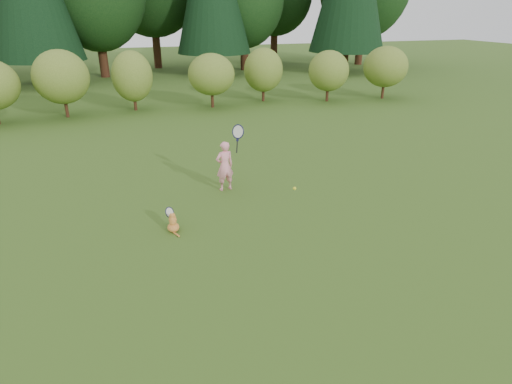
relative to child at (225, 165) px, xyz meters
name	(u,v)px	position (x,y,z in m)	size (l,w,h in m)	color
ground	(259,239)	(0.00, -2.76, -0.68)	(100.00, 100.00, 0.00)	#2E4A15
shrub_row	(171,79)	(0.00, 10.24, 0.72)	(28.00, 3.00, 2.80)	#526920
child	(225,165)	(0.00, 0.00, 0.00)	(0.78, 0.54, 1.94)	pink
cat	(173,222)	(-1.62, -1.86, -0.46)	(0.33, 0.63, 0.57)	#C67426
tennis_ball	(295,188)	(1.02, -2.16, 0.08)	(0.07, 0.07, 0.07)	yellow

